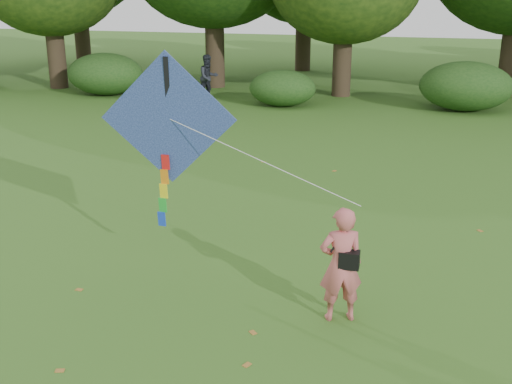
# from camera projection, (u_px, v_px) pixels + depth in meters

# --- Properties ---
(ground) EXTENTS (100.00, 100.00, 0.00)m
(ground) POSITION_uv_depth(u_px,v_px,m) (315.00, 344.00, 9.02)
(ground) COLOR #265114
(ground) RESTS_ON ground
(man_kite_flyer) EXTENTS (0.76, 0.62, 1.78)m
(man_kite_flyer) POSITION_uv_depth(u_px,v_px,m) (341.00, 265.00, 9.42)
(man_kite_flyer) COLOR #C35C5C
(man_kite_flyer) RESTS_ON ground
(bystander_left) EXTENTS (1.13, 1.14, 1.86)m
(bystander_left) POSITION_uv_depth(u_px,v_px,m) (208.00, 77.00, 26.72)
(bystander_left) COLOR #21242C
(bystander_left) RESTS_ON ground
(crossbody_bag) EXTENTS (0.43, 0.20, 0.71)m
(crossbody_bag) POSITION_uv_depth(u_px,v_px,m) (349.00, 259.00, 9.32)
(crossbody_bag) COLOR black
(crossbody_bag) RESTS_ON ground
(flying_kite) EXTENTS (4.41, 1.36, 3.05)m
(flying_kite) POSITION_uv_depth(u_px,v_px,m) (169.00, 121.00, 10.55)
(flying_kite) COLOR #2940B2
(flying_kite) RESTS_ON ground
(shrub_band) EXTENTS (39.15, 3.22, 1.88)m
(shrub_band) POSITION_uv_depth(u_px,v_px,m) (367.00, 86.00, 25.11)
(shrub_band) COLOR #264919
(shrub_band) RESTS_ON ground
(fallen_leaves) EXTENTS (10.14, 11.75, 0.01)m
(fallen_leaves) POSITION_uv_depth(u_px,v_px,m) (244.00, 270.00, 11.27)
(fallen_leaves) COLOR olive
(fallen_leaves) RESTS_ON ground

